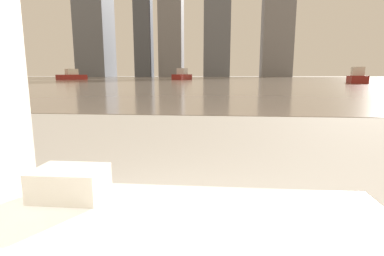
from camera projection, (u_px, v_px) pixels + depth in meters
The scene contains 9 objects.
towel_stack at pixel (70, 183), 1.21m from camera, with size 0.28×0.20×0.12m.
harbor_water at pixel (218, 79), 61.27m from camera, with size 180.00×110.00×0.01m.
harbor_boat_0 at pixel (182, 76), 55.52m from camera, with size 3.26×5.87×2.09m.
harbor_boat_4 at pixel (357, 77), 33.76m from camera, with size 2.88×5.09×1.81m.
harbor_boat_5 at pixel (72, 76), 54.72m from camera, with size 4.45×5.36×1.97m.
skyline_tower_0 at pixel (94, 18), 116.52m from camera, with size 11.69×13.75×45.43m.
skyline_tower_1 at pixel (143, 21), 115.06m from camera, with size 6.33×6.27×42.20m.
skyline_tower_2 at pixel (171, 8), 113.24m from camera, with size 8.82×8.84×51.67m.
skyline_tower_3 at pixel (217, 35), 113.46m from camera, with size 9.91×7.49×31.36m.
Camera 1 is at (0.33, -0.30, 1.01)m, focal length 28.00 mm.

